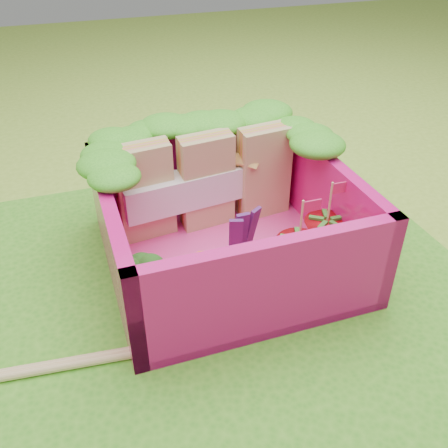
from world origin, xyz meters
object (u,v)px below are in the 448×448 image
broccoli (150,282)px  strawberry_left (297,258)px  chopsticks (28,371)px  strawberry_right (325,239)px  bento_box (226,220)px  sandwich_stack (208,181)px

broccoli → strawberry_left: 0.78m
broccoli → strawberry_left: strawberry_left is taller
broccoli → chopsticks: 0.66m
strawberry_left → strawberry_right: strawberry_right is taller
chopsticks → bento_box: bearing=24.1°
sandwich_stack → chopsticks: sandwich_stack is taller
strawberry_left → chopsticks: strawberry_left is taller
sandwich_stack → broccoli: (-0.50, -0.66, -0.10)m
strawberry_left → strawberry_right: size_ratio=0.99×
bento_box → strawberry_right: (0.50, -0.22, -0.09)m
bento_box → strawberry_left: size_ratio=2.70×
bento_box → chopsticks: (-1.09, -0.49, -0.25)m
strawberry_right → chopsticks: bearing=-170.5°
bento_box → strawberry_left: bento_box is taller
broccoli → sandwich_stack: bearing=53.0°
bento_box → broccoli: size_ratio=4.03×
broccoli → strawberry_left: bearing=-0.9°
bento_box → sandwich_stack: 0.35m
chopsticks → sandwich_stack: bearing=37.3°
sandwich_stack → strawberry_left: sandwich_stack is taller
strawberry_left → strawberry_right: (0.22, 0.10, 0.00)m
strawberry_left → strawberry_right: 0.24m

